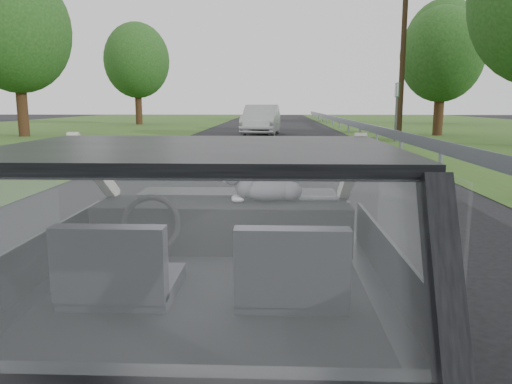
# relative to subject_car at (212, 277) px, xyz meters

# --- Properties ---
(subject_car) EXTENTS (1.80, 4.00, 1.45)m
(subject_car) POSITION_rel_subject_car_xyz_m (0.00, 0.00, 0.00)
(subject_car) COLOR black
(subject_car) RESTS_ON ground
(dashboard) EXTENTS (1.58, 0.45, 0.30)m
(dashboard) POSITION_rel_subject_car_xyz_m (0.00, 0.62, 0.12)
(dashboard) COLOR black
(dashboard) RESTS_ON subject_car
(driver_seat) EXTENTS (0.50, 0.72, 0.42)m
(driver_seat) POSITION_rel_subject_car_xyz_m (-0.40, -0.29, 0.16)
(driver_seat) COLOR black
(driver_seat) RESTS_ON subject_car
(passenger_seat) EXTENTS (0.50, 0.72, 0.42)m
(passenger_seat) POSITION_rel_subject_car_xyz_m (0.40, -0.29, 0.16)
(passenger_seat) COLOR black
(passenger_seat) RESTS_ON subject_car
(steering_wheel) EXTENTS (0.36, 0.36, 0.04)m
(steering_wheel) POSITION_rel_subject_car_xyz_m (-0.40, 0.33, 0.20)
(steering_wheel) COLOR black
(steering_wheel) RESTS_ON dashboard
(cat) EXTENTS (0.55, 0.22, 0.24)m
(cat) POSITION_rel_subject_car_xyz_m (0.29, 0.66, 0.35)
(cat) COLOR slate
(cat) RESTS_ON dashboard
(guardrail) EXTENTS (0.05, 90.00, 0.32)m
(guardrail) POSITION_rel_subject_car_xyz_m (4.30, 10.00, -0.15)
(guardrail) COLOR gray
(guardrail) RESTS_ON ground
(other_car) EXTENTS (2.20, 4.84, 1.55)m
(other_car) POSITION_rel_subject_car_xyz_m (-0.43, 23.28, 0.05)
(other_car) COLOR silver
(other_car) RESTS_ON ground
(highway_sign) EXTENTS (0.17, 0.99, 2.46)m
(highway_sign) POSITION_rel_subject_car_xyz_m (5.32, 18.71, 0.50)
(highway_sign) COLOR #135826
(highway_sign) RESTS_ON ground
(utility_pole) EXTENTS (0.29, 0.29, 7.05)m
(utility_pole) POSITION_rel_subject_car_xyz_m (5.83, 20.18, 2.80)
(utility_pole) COLOR #322211
(utility_pole) RESTS_ON ground
(tree_2) EXTENTS (4.67, 4.67, 6.16)m
(tree_2) POSITION_rel_subject_car_xyz_m (8.54, 23.37, 2.36)
(tree_2) COLOR #184313
(tree_2) RESTS_ON ground
(tree_3) EXTENTS (6.80, 6.80, 9.31)m
(tree_3) POSITION_rel_subject_car_xyz_m (13.37, 38.19, 3.93)
(tree_3) COLOR #184313
(tree_3) RESTS_ON ground
(tree_5) EXTENTS (5.22, 5.22, 7.73)m
(tree_5) POSITION_rel_subject_car_xyz_m (-12.09, 21.78, 3.14)
(tree_5) COLOR #184313
(tree_5) RESTS_ON ground
(tree_6) EXTENTS (5.41, 5.41, 7.40)m
(tree_6) POSITION_rel_subject_car_xyz_m (-10.22, 35.95, 2.98)
(tree_6) COLOR #184313
(tree_6) RESTS_ON ground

